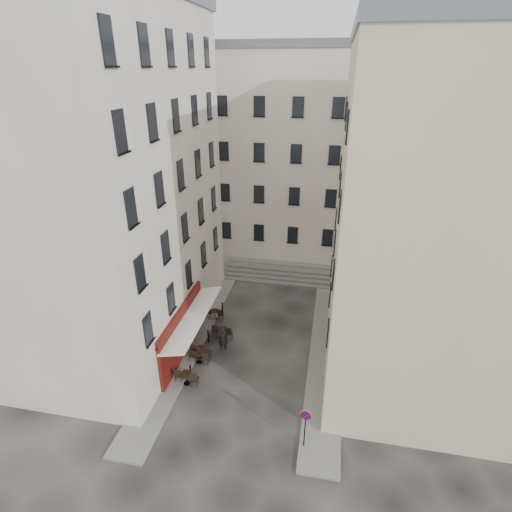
% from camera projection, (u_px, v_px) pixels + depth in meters
% --- Properties ---
extents(ground, '(90.00, 90.00, 0.00)m').
position_uv_depth(ground, '(248.00, 374.00, 24.03)').
color(ground, black).
rests_on(ground, ground).
extents(sidewalk_left, '(2.00, 22.00, 0.12)m').
position_uv_depth(sidewalk_left, '(198.00, 326.00, 28.33)').
color(sidewalk_left, slate).
rests_on(sidewalk_left, ground).
extents(sidewalk_right, '(2.00, 18.00, 0.12)m').
position_uv_depth(sidewalk_right, '(326.00, 351.00, 25.88)').
color(sidewalk_right, slate).
rests_on(sidewalk_right, ground).
extents(building_left, '(12.20, 16.20, 20.60)m').
position_uv_depth(building_left, '(87.00, 185.00, 24.10)').
color(building_left, '#BEB4A2').
rests_on(building_left, ground).
extents(building_right, '(12.20, 14.20, 18.60)m').
position_uv_depth(building_right, '(452.00, 221.00, 21.31)').
color(building_right, '#BFAE8E').
rests_on(building_right, ground).
extents(building_back, '(18.20, 10.20, 18.60)m').
position_uv_depth(building_back, '(280.00, 155.00, 37.06)').
color(building_back, '#BEB4A2').
rests_on(building_back, ground).
extents(cafe_storefront, '(1.74, 7.30, 3.50)m').
position_uv_depth(cafe_storefront, '(184.00, 330.00, 24.86)').
color(cafe_storefront, '#4B0F0A').
rests_on(cafe_storefront, ground).
extents(stone_steps, '(9.00, 3.15, 0.80)m').
position_uv_depth(stone_steps, '(278.00, 273.00, 35.01)').
color(stone_steps, '#5F5C5A').
rests_on(stone_steps, ground).
extents(bollard_near, '(0.12, 0.12, 0.98)m').
position_uv_depth(bollard_near, '(191.00, 371.00, 23.48)').
color(bollard_near, black).
rests_on(bollard_near, ground).
extents(bollard_mid, '(0.12, 0.12, 0.98)m').
position_uv_depth(bollard_mid, '(208.00, 336.00, 26.59)').
color(bollard_mid, black).
rests_on(bollard_mid, ground).
extents(bollard_far, '(0.12, 0.12, 0.98)m').
position_uv_depth(bollard_far, '(222.00, 308.00, 29.69)').
color(bollard_far, black).
rests_on(bollard_far, ground).
extents(no_parking_sign, '(0.54, 0.13, 2.38)m').
position_uv_depth(no_parking_sign, '(305.00, 422.00, 18.69)').
color(no_parking_sign, black).
rests_on(no_parking_sign, ground).
extents(bistro_table_a, '(1.43, 0.67, 1.00)m').
position_uv_depth(bistro_table_a, '(187.00, 377.00, 23.08)').
color(bistro_table_a, black).
rests_on(bistro_table_a, ground).
extents(bistro_table_b, '(1.28, 0.60, 0.90)m').
position_uv_depth(bistro_table_b, '(199.00, 357.00, 24.77)').
color(bistro_table_b, black).
rests_on(bistro_table_b, ground).
extents(bistro_table_c, '(1.35, 0.63, 0.95)m').
position_uv_depth(bistro_table_c, '(201.00, 351.00, 25.24)').
color(bistro_table_c, black).
rests_on(bistro_table_c, ground).
extents(bistro_table_d, '(1.39, 0.65, 0.98)m').
position_uv_depth(bistro_table_d, '(222.00, 332.00, 27.03)').
color(bistro_table_d, black).
rests_on(bistro_table_d, ground).
extents(bistro_table_e, '(1.33, 0.62, 0.93)m').
position_uv_depth(bistro_table_e, '(215.00, 313.00, 29.09)').
color(bistro_table_e, black).
rests_on(bistro_table_e, ground).
extents(pedestrian, '(0.63, 0.44, 1.65)m').
position_uv_depth(pedestrian, '(223.00, 339.00, 25.79)').
color(pedestrian, black).
rests_on(pedestrian, ground).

